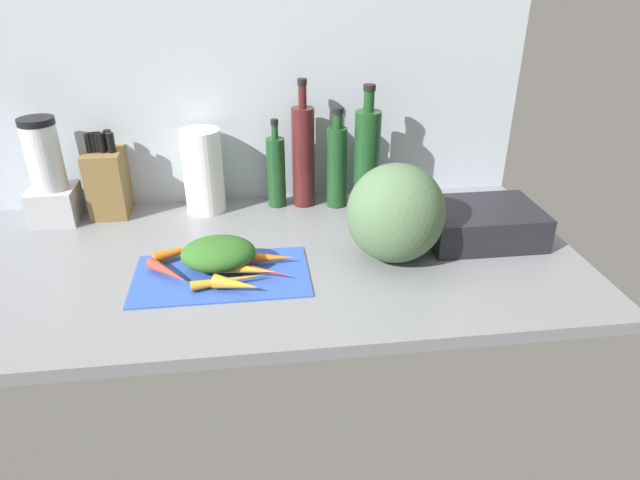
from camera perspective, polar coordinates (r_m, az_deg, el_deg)
ground_plane at (r=144.08cm, az=-7.80°, el=-2.03°), size 170.00×80.00×3.00cm
wall_back at (r=168.93cm, az=-8.58°, el=13.83°), size 170.00×3.00×60.00cm
cutting_board at (r=134.68cm, az=-10.01°, el=-3.52°), size 41.25×23.64×0.80cm
carrot_0 at (r=131.92cm, az=-7.54°, el=-2.98°), size 15.10×7.67×3.33cm
carrot_1 at (r=134.94cm, az=-15.24°, el=-3.15°), size 11.09×11.41×2.87cm
carrot_2 at (r=126.42cm, az=-8.55°, el=-4.49°), size 11.11×7.17×3.39cm
carrot_3 at (r=129.20cm, az=-9.27°, el=-4.08°), size 17.36×5.31×2.31cm
carrot_4 at (r=136.48cm, az=-5.04°, el=-1.80°), size 11.70×4.29×3.03cm
carrot_5 at (r=143.34cm, az=-13.69°, el=-1.00°), size 14.99×9.42×3.14cm
carrot_6 at (r=132.29cm, az=-6.37°, el=-3.03°), size 16.52×10.11×2.47cm
carrot_greens_pile at (r=135.28cm, az=-10.33°, el=-1.37°), size 17.80×13.69×7.53cm
winter_squash at (r=136.55cm, az=7.73°, el=2.73°), size 23.99×22.95×24.50cm
knife_block at (r=172.70cm, az=-20.79°, el=5.71°), size 10.20×13.98×24.50cm
blender_appliance at (r=172.76cm, az=-25.91°, el=5.71°), size 12.44×12.44×29.70cm
paper_towel_roll at (r=165.89cm, az=-11.83°, el=6.88°), size 11.40×11.40×24.44cm
bottle_0 at (r=166.95cm, az=-4.49°, el=7.02°), size 5.44×5.44×26.41cm
bottle_1 at (r=165.86cm, az=-1.72°, el=8.61°), size 6.67×6.67×37.51cm
bottle_2 at (r=165.78cm, az=1.73°, el=7.68°), size 5.93×5.93×29.78cm
bottle_3 at (r=165.29cm, az=4.79°, el=8.37°), size 7.56×7.56×36.16cm
dish_rack at (r=154.15cm, az=16.14°, el=1.64°), size 29.60×21.45×9.04cm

